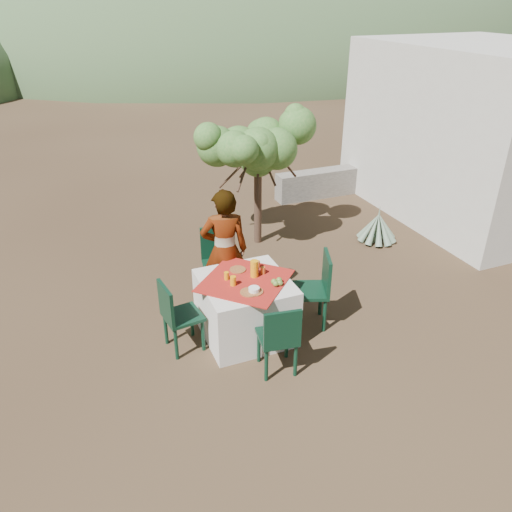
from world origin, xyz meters
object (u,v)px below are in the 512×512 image
(chair_left, at_px, (176,314))
(chair_right, at_px, (316,286))
(person, at_px, (225,251))
(juice_pitcher, at_px, (254,269))
(shrub_tree, at_px, (260,152))
(guesthouse, at_px, (480,131))
(table, at_px, (246,307))
(agave, at_px, (377,228))
(chair_near, at_px, (279,337))
(chair_far, at_px, (218,259))

(chair_left, bearing_deg, chair_right, -101.78)
(person, xyz_separation_m, juice_pitcher, (0.16, -0.63, 0.04))
(chair_right, distance_m, shrub_tree, 2.71)
(chair_right, xyz_separation_m, guesthouse, (4.57, 2.34, 0.96))
(guesthouse, relative_size, juice_pitcher, 19.97)
(table, xyz_separation_m, guesthouse, (5.46, 2.23, 1.12))
(person, relative_size, agave, 2.34)
(table, xyz_separation_m, juice_pitcher, (0.13, 0.04, 0.49))
(shrub_tree, bearing_deg, juice_pitcher, -113.84)
(chair_left, xyz_separation_m, juice_pitcher, (0.98, 0.03, 0.37))
(chair_right, bearing_deg, juice_pitcher, -81.47)
(chair_near, relative_size, agave, 1.24)
(chair_right, bearing_deg, chair_left, -73.60)
(chair_far, xyz_separation_m, agave, (2.99, 0.57, -0.29))
(guesthouse, bearing_deg, shrub_tree, 177.91)
(chair_far, height_order, chair_right, chair_right)
(chair_near, height_order, agave, chair_near)
(agave, bearing_deg, table, -151.83)
(chair_left, distance_m, shrub_tree, 3.28)
(chair_near, height_order, chair_left, chair_left)
(chair_far, relative_size, chair_left, 1.08)
(chair_right, bearing_deg, chair_far, -121.53)
(guesthouse, bearing_deg, table, -157.81)
(chair_near, bearing_deg, agave, -132.26)
(chair_left, xyz_separation_m, chair_right, (1.74, -0.13, 0.04))
(shrub_tree, relative_size, agave, 2.73)
(chair_left, height_order, juice_pitcher, juice_pitcher)
(chair_right, bearing_deg, chair_near, -28.72)
(table, distance_m, person, 0.81)
(guesthouse, bearing_deg, chair_left, -160.62)
(chair_far, distance_m, agave, 3.06)
(person, relative_size, guesthouse, 0.40)
(shrub_tree, bearing_deg, chair_left, -130.28)
(chair_right, height_order, person, person)
(table, relative_size, chair_right, 1.34)
(person, bearing_deg, chair_left, 51.93)
(table, bearing_deg, chair_left, 179.36)
(chair_near, distance_m, chair_left, 1.24)
(chair_near, distance_m, person, 1.54)
(chair_far, relative_size, agave, 1.35)
(chair_far, xyz_separation_m, juice_pitcher, (0.13, -0.99, 0.33))
(table, relative_size, shrub_tree, 0.67)
(agave, xyz_separation_m, juice_pitcher, (-2.86, -1.56, 0.63))
(chair_near, height_order, chair_right, chair_right)
(table, bearing_deg, chair_near, -84.69)
(table, height_order, chair_right, chair_right)
(chair_near, xyz_separation_m, juice_pitcher, (0.06, 0.86, 0.38))
(chair_right, bearing_deg, agave, 149.94)
(chair_far, bearing_deg, shrub_tree, 58.63)
(chair_near, xyz_separation_m, guesthouse, (5.38, 3.04, 1.01))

